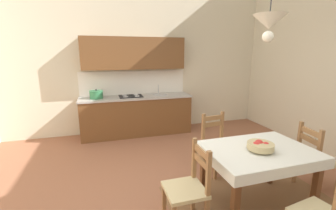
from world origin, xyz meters
The scene contains 10 objects.
ground_plane centered at (0.00, 0.00, -0.05)m, with size 6.71×6.16×0.10m, color #935B42.
wall_back centered at (0.00, 2.84, 2.08)m, with size 6.71×0.12×4.17m, color beige.
area_rug centered at (0.81, -0.62, 0.00)m, with size 2.10×1.60×0.01m, color brown.
kitchen_cabinetry centered at (-0.18, 2.51, 0.86)m, with size 2.50×0.63×2.20m.
dining_table centered at (0.81, -0.52, 0.61)m, with size 1.26×0.92×0.75m.
dining_chair_tv_side centered at (-0.11, -0.58, 0.44)m, with size 0.42×0.42×0.93m.
dining_chair_kitchen_side centered at (0.77, 0.40, 0.44)m, with size 0.47×0.47×0.93m.
dining_chair_window_side centered at (1.81, -0.45, 0.44)m, with size 0.48×0.48×0.93m.
fruit_bowl centered at (0.78, -0.57, 0.81)m, with size 0.30×0.30×0.12m.
pendant_lamp centered at (0.66, -0.66, 2.15)m, with size 0.32×0.32×0.80m.
Camera 1 is at (-0.95, -2.60, 1.86)m, focal length 24.30 mm.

